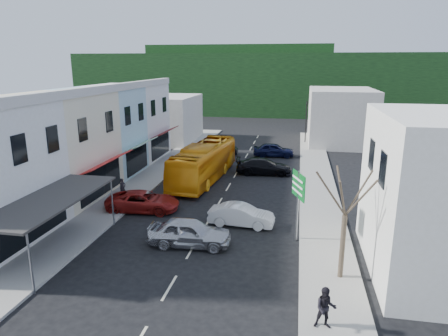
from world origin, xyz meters
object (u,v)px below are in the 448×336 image
(pedestrian_left, at_px, (123,187))
(traffic_signal, at_px, (306,122))
(direction_sign, at_px, (298,207))
(bus, at_px, (204,163))
(street_tree, at_px, (345,215))
(pedestrian_right, at_px, (326,308))
(car_silver, at_px, (190,234))
(car_white, at_px, (241,215))
(car_red, at_px, (143,201))

(pedestrian_left, xyz_separation_m, traffic_signal, (14.02, 25.46, 1.76))
(direction_sign, bearing_deg, bus, 105.25)
(bus, xyz_separation_m, street_tree, (10.48, -15.46, 1.80))
(pedestrian_right, xyz_separation_m, traffic_signal, (-0.40, 38.58, 1.76))
(bus, height_order, traffic_signal, traffic_signal)
(bus, relative_size, car_silver, 2.64)
(car_white, relative_size, pedestrian_left, 2.59)
(car_white, bearing_deg, traffic_signal, -4.69)
(pedestrian_left, height_order, traffic_signal, traffic_signal)
(bus, bearing_deg, pedestrian_right, -59.41)
(car_red, relative_size, direction_sign, 1.07)
(pedestrian_right, xyz_separation_m, direction_sign, (-1.20, 8.19, 1.15))
(pedestrian_left, bearing_deg, pedestrian_right, -107.59)
(car_silver, distance_m, car_white, 4.29)
(bus, xyz_separation_m, pedestrian_left, (-4.91, -6.47, -0.55))
(car_red, relative_size, pedestrian_left, 2.71)
(car_white, relative_size, street_tree, 0.66)
(bus, bearing_deg, pedestrian_left, -122.47)
(bus, relative_size, traffic_signal, 2.10)
(bus, relative_size, car_white, 2.64)
(car_silver, relative_size, street_tree, 0.66)
(pedestrian_left, relative_size, pedestrian_right, 1.00)
(car_silver, xyz_separation_m, pedestrian_right, (7.25, -6.39, 0.30))
(car_silver, distance_m, direction_sign, 6.48)
(bus, height_order, car_white, bus)
(bus, bearing_deg, car_silver, -75.60)
(pedestrian_right, distance_m, traffic_signal, 38.62)
(traffic_signal, bearing_deg, direction_sign, 92.90)
(car_red, bearing_deg, bus, -21.44)
(car_silver, distance_m, car_red, 6.75)
(pedestrian_left, distance_m, pedestrian_right, 19.50)
(car_red, relative_size, traffic_signal, 0.83)
(pedestrian_left, bearing_deg, car_red, -103.85)
(street_tree, bearing_deg, car_red, 151.43)
(car_white, bearing_deg, car_red, 83.57)
(street_tree, relative_size, traffic_signal, 1.21)
(direction_sign, bearing_deg, pedestrian_right, -102.49)
(bus, xyz_separation_m, direction_sign, (8.31, -11.41, 0.60))
(pedestrian_left, distance_m, direction_sign, 14.16)
(traffic_signal, bearing_deg, street_tree, 96.69)
(pedestrian_left, distance_m, street_tree, 17.98)
(pedestrian_left, relative_size, traffic_signal, 0.31)
(bus, xyz_separation_m, traffic_signal, (9.11, 18.98, 1.21))
(car_silver, xyz_separation_m, car_red, (-4.75, 4.80, 0.00))
(car_red, relative_size, pedestrian_right, 2.71)
(pedestrian_left, relative_size, direction_sign, 0.40)
(traffic_signal, bearing_deg, pedestrian_right, 95.00)
(car_red, bearing_deg, car_silver, -140.26)
(bus, relative_size, street_tree, 1.73)
(direction_sign, xyz_separation_m, street_tree, (2.17, -4.05, 1.20))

